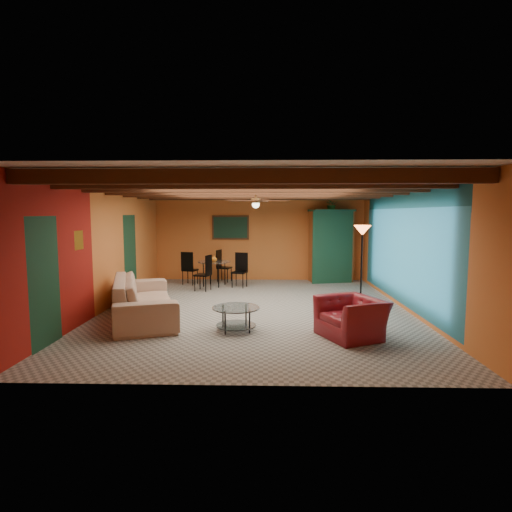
{
  "coord_description": "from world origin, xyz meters",
  "views": [
    {
      "loc": [
        0.24,
        -8.78,
        2.09
      ],
      "look_at": [
        0.0,
        0.2,
        1.15
      ],
      "focal_mm": 28.65,
      "sensor_mm": 36.0,
      "label": 1
    }
  ],
  "objects_px": {
    "sofa": "(144,298)",
    "armchair": "(351,318)",
    "coffee_table": "(236,319)",
    "potted_plant": "(332,204)",
    "floor_lamp": "(361,267)",
    "vase": "(214,249)",
    "armoire": "(331,247)",
    "dining_table": "(214,269)"
  },
  "relations": [
    {
      "from": "sofa",
      "to": "armchair",
      "type": "distance_m",
      "value": 4.06
    },
    {
      "from": "coffee_table",
      "to": "potted_plant",
      "type": "relative_size",
      "value": 1.95
    },
    {
      "from": "floor_lamp",
      "to": "vase",
      "type": "bearing_deg",
      "value": 142.45
    },
    {
      "from": "armoire",
      "to": "dining_table",
      "type": "bearing_deg",
      "value": 179.75
    },
    {
      "from": "sofa",
      "to": "armoire",
      "type": "relative_size",
      "value": 1.31
    },
    {
      "from": "armchair",
      "to": "vase",
      "type": "bearing_deg",
      "value": -173.61
    },
    {
      "from": "dining_table",
      "to": "floor_lamp",
      "type": "xyz_separation_m",
      "value": [
        3.58,
        -2.75,
        0.43
      ]
    },
    {
      "from": "sofa",
      "to": "armoire",
      "type": "distance_m",
      "value": 6.37
    },
    {
      "from": "potted_plant",
      "to": "vase",
      "type": "relative_size",
      "value": 2.49
    },
    {
      "from": "dining_table",
      "to": "vase",
      "type": "relative_size",
      "value": 10.82
    },
    {
      "from": "armoire",
      "to": "sofa",
      "type": "bearing_deg",
      "value": -148.15
    },
    {
      "from": "armchair",
      "to": "floor_lamp",
      "type": "xyz_separation_m",
      "value": [
        0.63,
        2.09,
        0.59
      ]
    },
    {
      "from": "armoire",
      "to": "floor_lamp",
      "type": "height_order",
      "value": "armoire"
    },
    {
      "from": "coffee_table",
      "to": "floor_lamp",
      "type": "relative_size",
      "value": 0.46
    },
    {
      "from": "armchair",
      "to": "coffee_table",
      "type": "bearing_deg",
      "value": -124.66
    },
    {
      "from": "coffee_table",
      "to": "potted_plant",
      "type": "distance_m",
      "value": 6.29
    },
    {
      "from": "coffee_table",
      "to": "armoire",
      "type": "bearing_deg",
      "value": 64.89
    },
    {
      "from": "dining_table",
      "to": "coffee_table",
      "type": "bearing_deg",
      "value": -77.87
    },
    {
      "from": "coffee_table",
      "to": "potted_plant",
      "type": "height_order",
      "value": "potted_plant"
    },
    {
      "from": "coffee_table",
      "to": "floor_lamp",
      "type": "distance_m",
      "value": 3.23
    },
    {
      "from": "sofa",
      "to": "vase",
      "type": "bearing_deg",
      "value": -32.98
    },
    {
      "from": "armchair",
      "to": "coffee_table",
      "type": "xyz_separation_m",
      "value": [
        -1.98,
        0.34,
        -0.12
      ]
    },
    {
      "from": "potted_plant",
      "to": "floor_lamp",
      "type": "bearing_deg",
      "value": -88.34
    },
    {
      "from": "dining_table",
      "to": "potted_plant",
      "type": "xyz_separation_m",
      "value": [
        3.48,
        0.85,
        1.87
      ]
    },
    {
      "from": "dining_table",
      "to": "floor_lamp",
      "type": "height_order",
      "value": "floor_lamp"
    },
    {
      "from": "coffee_table",
      "to": "vase",
      "type": "distance_m",
      "value": 4.69
    },
    {
      "from": "armchair",
      "to": "armoire",
      "type": "relative_size",
      "value": 0.48
    },
    {
      "from": "sofa",
      "to": "dining_table",
      "type": "distance_m",
      "value": 3.81
    },
    {
      "from": "vase",
      "to": "sofa",
      "type": "bearing_deg",
      "value": -104.24
    },
    {
      "from": "sofa",
      "to": "floor_lamp",
      "type": "bearing_deg",
      "value": -97.02
    },
    {
      "from": "coffee_table",
      "to": "armoire",
      "type": "relative_size",
      "value": 0.4
    },
    {
      "from": "vase",
      "to": "floor_lamp",
      "type": "bearing_deg",
      "value": -37.55
    },
    {
      "from": "armoire",
      "to": "vase",
      "type": "bearing_deg",
      "value": 179.75
    },
    {
      "from": "sofa",
      "to": "floor_lamp",
      "type": "distance_m",
      "value": 4.64
    },
    {
      "from": "dining_table",
      "to": "armoire",
      "type": "xyz_separation_m",
      "value": [
        3.48,
        0.85,
        0.58
      ]
    },
    {
      "from": "coffee_table",
      "to": "sofa",
      "type": "bearing_deg",
      "value": 156.8
    },
    {
      "from": "vase",
      "to": "dining_table",
      "type": "bearing_deg",
      "value": 0.0
    },
    {
      "from": "sofa",
      "to": "dining_table",
      "type": "xyz_separation_m",
      "value": [
        0.94,
        3.69,
        0.08
      ]
    },
    {
      "from": "floor_lamp",
      "to": "potted_plant",
      "type": "height_order",
      "value": "potted_plant"
    },
    {
      "from": "sofa",
      "to": "coffee_table",
      "type": "distance_m",
      "value": 2.08
    },
    {
      "from": "sofa",
      "to": "coffee_table",
      "type": "height_order",
      "value": "sofa"
    },
    {
      "from": "coffee_table",
      "to": "armoire",
      "type": "distance_m",
      "value": 5.98
    }
  ]
}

